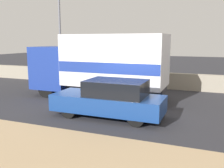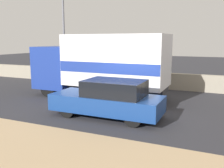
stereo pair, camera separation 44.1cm
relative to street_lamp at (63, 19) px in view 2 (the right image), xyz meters
name	(u,v)px [view 2 (the right image)]	position (x,y,z in m)	size (l,w,h in m)	color
ground_plane	(126,111)	(6.35, -4.64, -4.49)	(80.00, 80.00, 0.00)	#2D2D33
dirt_shoulder_foreground	(54,163)	(6.35, -9.84, -4.47)	(60.00, 4.21, 0.04)	tan
stone_wall_backdrop	(158,80)	(6.35, 1.08, -3.98)	(60.00, 0.35, 1.03)	#A39984
street_lamp	(63,19)	(0.00, 0.00, 0.00)	(0.56, 0.28, 7.86)	slate
box_truck	(103,64)	(4.33, -2.80, -2.66)	(7.22, 2.51, 3.34)	navy
car_hatchback	(109,99)	(6.01, -5.76, -3.75)	(4.46, 1.71, 1.51)	navy
pedestrian	(40,71)	(-1.92, -0.39, -3.62)	(0.37, 0.37, 1.69)	slate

